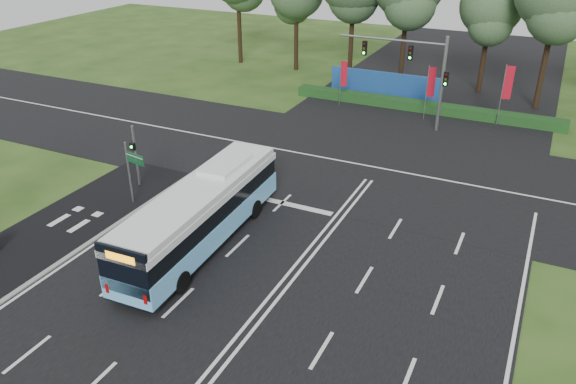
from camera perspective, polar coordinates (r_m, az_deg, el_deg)
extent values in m
plane|color=#284818|center=(26.79, 1.02, -7.18)|extent=(120.00, 120.00, 0.00)
cube|color=black|center=(26.78, 1.02, -7.15)|extent=(20.00, 120.00, 0.04)
cube|color=black|center=(36.68, 8.91, 2.47)|extent=(120.00, 14.00, 0.05)
cube|color=black|center=(31.47, -22.64, -3.81)|extent=(5.00, 18.00, 0.06)
cube|color=gray|center=(29.86, -19.49, -4.87)|extent=(0.25, 18.00, 0.12)
cube|color=#6CC1FA|center=(27.95, -8.65, -3.36)|extent=(2.99, 12.07, 1.10)
cube|color=black|center=(28.20, -8.58, -4.24)|extent=(2.96, 12.01, 0.30)
cube|color=black|center=(27.46, -8.79, -1.56)|extent=(2.88, 11.89, 0.95)
cube|color=white|center=(27.19, -8.88, -0.45)|extent=(2.99, 12.07, 0.35)
cube|color=white|center=(27.03, -8.93, 0.20)|extent=(2.92, 11.59, 0.35)
cube|color=white|center=(28.82, -6.40, 2.79)|extent=(1.72, 3.06, 0.25)
cube|color=black|center=(23.41, -16.38, -7.79)|extent=(2.42, 0.22, 2.20)
cube|color=orange|center=(23.01, -16.67, -6.41)|extent=(1.40, 0.12, 0.35)
cylinder|color=black|center=(31.27, -7.21, -0.92)|extent=(0.32, 1.05, 1.04)
cylinder|color=black|center=(30.27, -3.38, -1.75)|extent=(0.32, 1.05, 1.04)
cylinder|color=black|center=(26.27, -15.07, -7.65)|extent=(0.32, 1.05, 1.04)
cylinder|color=black|center=(25.06, -10.77, -8.99)|extent=(0.32, 1.05, 1.04)
cylinder|color=gray|center=(34.31, -15.18, 3.50)|extent=(0.15, 0.15, 3.83)
cube|color=black|center=(33.92, -15.51, 4.49)|extent=(0.33, 0.23, 0.44)
sphere|color=#19F233|center=(33.85, -15.62, 4.43)|extent=(0.15, 0.15, 0.15)
cylinder|color=gray|center=(32.33, -15.83, 1.83)|extent=(0.11, 0.11, 3.72)
cube|color=#0B4320|center=(31.34, -15.31, 3.52)|extent=(1.38, 0.33, 0.28)
cube|color=#0B4320|center=(31.47, -15.24, 2.97)|extent=(1.38, 0.33, 0.20)
cube|color=white|center=(31.32, -15.35, 3.49)|extent=(1.28, 0.26, 0.04)
cylinder|color=gray|center=(47.79, 5.34, 10.94)|extent=(0.06, 0.06, 3.87)
cube|color=#B00F20|center=(47.52, 5.72, 11.86)|extent=(0.52, 0.12, 2.06)
cylinder|color=gray|center=(45.42, 13.87, 9.73)|extent=(0.07, 0.07, 4.34)
cube|color=#B00F20|center=(45.06, 14.37, 10.75)|extent=(0.58, 0.14, 2.31)
cylinder|color=gray|center=(45.81, 20.85, 9.16)|extent=(0.07, 0.07, 4.73)
cube|color=#B00F20|center=(45.60, 21.49, 10.29)|extent=(0.62, 0.18, 2.52)
cylinder|color=gray|center=(42.89, 15.34, 10.42)|extent=(0.24, 0.24, 7.00)
cylinder|color=gray|center=(43.07, 10.47, 14.97)|extent=(8.00, 0.16, 0.16)
cube|color=black|center=(42.87, 12.35, 13.65)|extent=(0.32, 0.28, 1.05)
cube|color=black|center=(43.79, 7.79, 14.29)|extent=(0.32, 0.28, 1.05)
cube|color=black|center=(42.72, 15.76, 11.00)|extent=(0.32, 0.28, 1.05)
cube|color=#163C16|center=(47.91, 13.54, 8.43)|extent=(22.00, 1.20, 0.80)
cube|color=#1A478F|center=(50.93, 9.86, 10.70)|extent=(10.00, 0.30, 2.20)
cylinder|color=black|center=(61.79, -4.98, 16.93)|extent=(0.44, 0.44, 8.74)
cylinder|color=black|center=(58.69, 0.84, 15.82)|extent=(0.44, 0.44, 7.39)
cylinder|color=black|center=(54.96, 6.47, 15.77)|extent=(0.44, 0.44, 9.03)
cylinder|color=black|center=(53.85, 11.68, 15.06)|extent=(0.44, 0.44, 8.82)
cylinder|color=black|center=(53.61, 19.31, 13.23)|extent=(0.44, 0.44, 7.27)
sphere|color=#345633|center=(52.90, 20.00, 17.43)|extent=(5.35, 5.35, 5.35)
cylinder|color=black|center=(50.70, 24.75, 12.65)|extent=(0.44, 0.44, 9.12)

